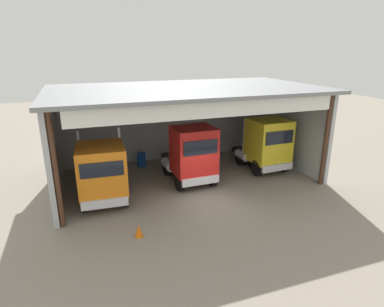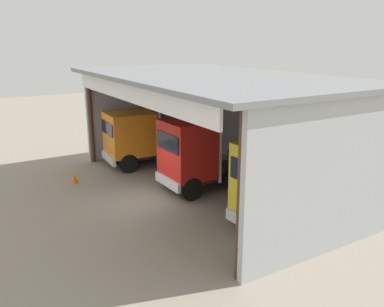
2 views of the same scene
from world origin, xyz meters
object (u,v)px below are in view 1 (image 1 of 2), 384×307
truck_yellow_center_bay (265,144)px  traffic_cone (139,231)px  truck_red_right_bay (191,155)px  oil_drum (141,159)px  truck_orange_center_right_bay (102,172)px  tool_cart (209,153)px

truck_yellow_center_bay → traffic_cone: 10.86m
truck_red_right_bay → traffic_cone: (-4.09, -4.80, -1.53)m
truck_red_right_bay → oil_drum: (-2.23, 3.99, -1.35)m
truck_orange_center_right_bay → traffic_cone: bearing=109.2°
oil_drum → truck_orange_center_right_bay: bearing=-121.2°
oil_drum → traffic_cone: 8.98m
truck_red_right_bay → tool_cart: (2.64, 3.57, -1.31)m
truck_red_right_bay → truck_yellow_center_bay: bearing=-176.8°
truck_red_right_bay → truck_yellow_center_bay: size_ratio=1.14×
truck_red_right_bay → traffic_cone: 6.48m
oil_drum → traffic_cone: oil_drum is taller
oil_drum → truck_yellow_center_bay: bearing=-25.3°
tool_cart → traffic_cone: size_ratio=1.79×
truck_orange_center_right_bay → oil_drum: 5.89m
truck_orange_center_right_bay → truck_yellow_center_bay: truck_orange_center_right_bay is taller
truck_orange_center_right_bay → traffic_cone: size_ratio=8.02×
truck_yellow_center_bay → tool_cart: (-2.68, 3.15, -1.33)m
tool_cart → truck_red_right_bay: bearing=-126.5°
truck_yellow_center_bay → tool_cart: size_ratio=4.53×
tool_cart → traffic_cone: tool_cart is taller
truck_yellow_center_bay → traffic_cone: truck_yellow_center_bay is taller
truck_yellow_center_bay → oil_drum: truck_yellow_center_bay is taller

